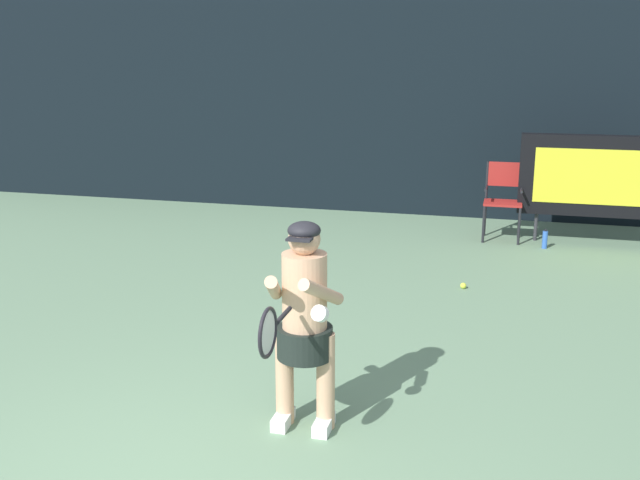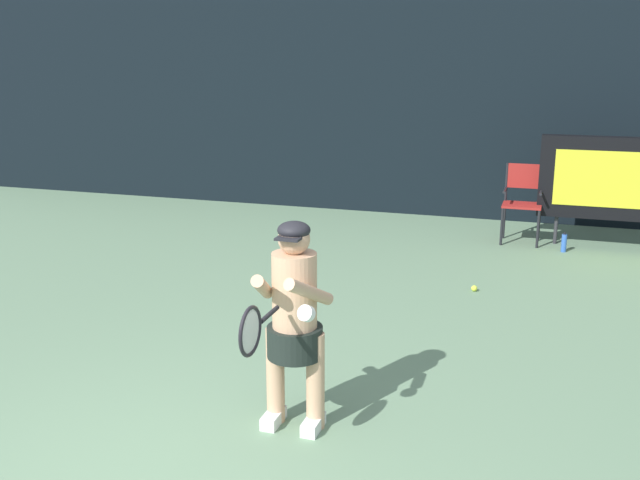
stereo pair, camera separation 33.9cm
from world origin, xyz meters
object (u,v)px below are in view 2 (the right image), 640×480
Objects in this scene: umpire_chair at (523,198)px; tennis_ball_loose at (474,288)px; tennis_player at (294,317)px; water_bottle at (564,243)px; scoreboard at (625,179)px; tennis_racket at (252,330)px.

tennis_ball_loose is at bearing -98.28° from umpire_chair.
water_bottle is at bearing 71.82° from tennis_player.
scoreboard reaches higher than tennis_ball_loose.
scoreboard is at bearing 56.28° from tennis_ball_loose.
tennis_ball_loose is at bearing -114.56° from water_bottle.
water_bottle is 5.82m from tennis_player.
scoreboard reaches higher than tennis_racket.
umpire_chair is at bearing -178.09° from scoreboard.
umpire_chair is 1.79× the size of tennis_racket.
umpire_chair is at bearing 95.98° from tennis_racket.
tennis_player is 2.47× the size of tennis_racket.
umpire_chair is at bearing 81.72° from tennis_ball_loose.
scoreboard reaches higher than tennis_player.
water_bottle is 3.90× the size of tennis_ball_loose.
tennis_player is at bearing -101.75° from umpire_chair.
tennis_player is (-1.22, -5.87, 0.20)m from umpire_chair.
tennis_racket is (-1.83, -6.16, 0.84)m from water_bottle.
tennis_racket is (-2.54, -6.58, 0.02)m from scoreboard.
tennis_racket is at bearing -100.80° from umpire_chair.
umpire_chair reaches higher than water_bottle.
tennis_ball_loose is (0.87, 3.44, -0.78)m from tennis_player.
water_bottle is at bearing 65.44° from tennis_ball_loose.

